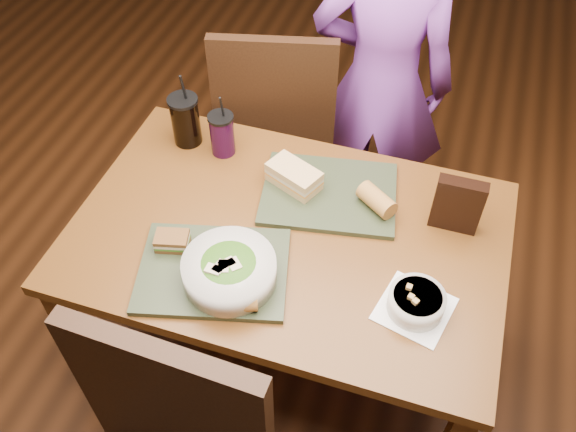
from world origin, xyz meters
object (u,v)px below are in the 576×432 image
at_px(sandwich_near, 172,241).
at_px(baguette_near, 238,303).
at_px(diner, 381,85).
at_px(baguette_far, 377,200).
at_px(cup_berry, 222,134).
at_px(tray_near, 213,270).
at_px(tray_far, 329,194).
at_px(salad_bowl, 229,269).
at_px(chair_far, 284,127).
at_px(chip_bag, 458,205).
at_px(dining_table, 288,250).
at_px(soup_bowl, 416,302).
at_px(cup_cola, 185,120).
at_px(sandwich_far, 294,176).

bearing_deg(sandwich_near, baguette_near, -28.59).
distance_m(diner, baguette_near, 1.13).
bearing_deg(baguette_far, cup_berry, 168.62).
height_order(tray_near, tray_far, same).
relative_size(salad_bowl, sandwich_near, 2.40).
height_order(baguette_near, cup_berry, cup_berry).
xyz_separation_m(chair_far, tray_far, (0.31, -0.47, 0.18)).
bearing_deg(chair_far, sandwich_near, -94.50).
bearing_deg(diner, tray_near, 71.76).
xyz_separation_m(sandwich_near, cup_berry, (-0.02, 0.45, 0.04)).
relative_size(cup_berry, chip_bag, 1.26).
bearing_deg(cup_berry, diner, 50.90).
relative_size(dining_table, cup_berry, 5.56).
height_order(dining_table, chair_far, chair_far).
xyz_separation_m(soup_bowl, cup_cola, (-0.87, 0.45, 0.06)).
bearing_deg(sandwich_far, chair_far, 112.15).
height_order(baguette_near, cup_cola, cup_cola).
relative_size(sandwich_near, cup_berry, 0.46).
bearing_deg(baguette_far, salad_bowl, -129.68).
bearing_deg(salad_bowl, baguette_far, 50.32).
height_order(soup_bowl, chip_bag, chip_bag).
height_order(chair_far, cup_cola, chair_far).
relative_size(tray_far, soup_bowl, 1.88).
height_order(sandwich_near, baguette_near, baguette_near).
bearing_deg(baguette_near, sandwich_far, 90.23).
height_order(baguette_near, chip_bag, chip_bag).
bearing_deg(tray_near, baguette_far, 44.23).
relative_size(sandwich_far, baguette_far, 1.55).
distance_m(dining_table, diner, 0.82).
bearing_deg(tray_near, cup_berry, 108.78).
height_order(baguette_far, cup_cola, cup_cola).
height_order(sandwich_far, chip_bag, chip_bag).
bearing_deg(diner, baguette_near, 78.84).
relative_size(cup_cola, chip_bag, 1.49).
bearing_deg(cup_berry, baguette_near, -64.31).
bearing_deg(baguette_near, baguette_far, 60.59).
bearing_deg(tray_near, sandwich_far, 73.67).
distance_m(salad_bowl, sandwich_near, 0.21).
height_order(diner, salad_bowl, diner).
distance_m(soup_bowl, sandwich_far, 0.57).
distance_m(diner, cup_cola, 0.77).
bearing_deg(dining_table, chair_far, 109.48).
bearing_deg(dining_table, cup_berry, 139.29).
bearing_deg(soup_bowl, tray_far, 134.49).
distance_m(tray_near, sandwich_near, 0.15).
bearing_deg(tray_near, tray_far, 59.55).
distance_m(dining_table, soup_bowl, 0.46).
relative_size(salad_bowl, sandwich_far, 1.35).
bearing_deg(dining_table, diner, 82.14).
xyz_separation_m(sandwich_near, baguette_far, (0.53, 0.33, 0.01)).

